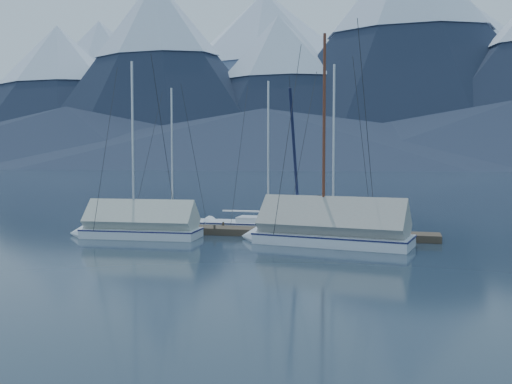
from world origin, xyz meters
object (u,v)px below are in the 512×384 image
sailboat_covered_far (131,228)px  sailboat_open_left (180,224)px  sailboat_open_mid (277,227)px  sailboat_open_right (342,230)px  sailboat_covered_near (320,232)px  person (320,213)px

sailboat_covered_far → sailboat_open_left: bearing=82.8°
sailboat_open_mid → sailboat_open_right: 3.59m
sailboat_open_right → sailboat_covered_near: bearing=-98.9°
sailboat_open_left → sailboat_open_right: size_ratio=0.90×
sailboat_covered_far → person: (9.04, 2.40, 0.76)m
sailboat_open_mid → person: size_ratio=5.03×
sailboat_open_mid → sailboat_covered_far: (-6.37, -4.47, 0.31)m
sailboat_open_mid → sailboat_covered_near: sailboat_covered_near is taller
sailboat_open_mid → sailboat_open_right: bearing=-4.0°
sailboat_open_mid → sailboat_covered_near: 5.13m
sailboat_open_mid → sailboat_covered_near: bearing=-54.6°
person → sailboat_covered_far: bearing=127.5°
sailboat_covered_near → sailboat_open_mid: bearing=125.4°
sailboat_covered_near → sailboat_covered_far: 9.34m
sailboat_open_left → sailboat_open_mid: (5.78, -0.20, 0.00)m
sailboat_open_right → person: sailboat_open_right is taller
sailboat_open_right → sailboat_open_left: bearing=177.2°
sailboat_open_left → sailboat_open_mid: bearing=-2.0°
sailboat_open_right → sailboat_covered_near: sailboat_covered_near is taller
sailboat_open_right → sailboat_open_mid: bearing=176.0°
sailboat_open_left → person: 8.82m
sailboat_open_left → person: (8.46, -2.27, 1.07)m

